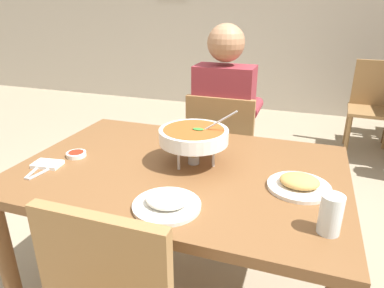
{
  "coord_description": "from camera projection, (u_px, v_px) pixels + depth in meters",
  "views": [
    {
      "loc": [
        0.49,
        -1.26,
        1.41
      ],
      "look_at": [
        0.0,
        0.15,
        0.8
      ],
      "focal_mm": 32.26,
      "sensor_mm": 36.0,
      "label": 1
    }
  ],
  "objects": [
    {
      "name": "curry_bowl",
      "position": [
        194.0,
        136.0,
        1.49
      ],
      "size": [
        0.33,
        0.3,
        0.26
      ],
      "color": "silver",
      "rests_on": "dining_table_main"
    },
    {
      "name": "appetizer_plate",
      "position": [
        299.0,
        184.0,
        1.32
      ],
      "size": [
        0.24,
        0.24,
        0.06
      ],
      "color": "white",
      "rests_on": "dining_table_main"
    },
    {
      "name": "napkin_folded",
      "position": [
        47.0,
        164.0,
        1.51
      ],
      "size": [
        0.13,
        0.1,
        0.02
      ],
      "primitive_type": "cube",
      "rotation": [
        0.0,
        0.0,
        0.13
      ],
      "color": "white",
      "rests_on": "dining_table_main"
    },
    {
      "name": "chair_diner_main",
      "position": [
        222.0,
        152.0,
        2.26
      ],
      "size": [
        0.44,
        0.44,
        0.9
      ],
      "color": "olive",
      "rests_on": "ground_plane"
    },
    {
      "name": "chair_bg_right",
      "position": [
        373.0,
        102.0,
        3.42
      ],
      "size": [
        0.47,
        0.47,
        0.9
      ],
      "color": "olive",
      "rests_on": "ground_plane"
    },
    {
      "name": "drink_glass",
      "position": [
        330.0,
        216.0,
        1.05
      ],
      "size": [
        0.07,
        0.07,
        0.13
      ],
      "color": "silver",
      "rests_on": "dining_table_main"
    },
    {
      "name": "rice_plate",
      "position": [
        167.0,
        202.0,
        1.19
      ],
      "size": [
        0.24,
        0.24,
        0.06
      ],
      "color": "white",
      "rests_on": "dining_table_main"
    },
    {
      "name": "dining_table_main",
      "position": [
        181.0,
        187.0,
        1.54
      ],
      "size": [
        1.39,
        0.96,
        0.75
      ],
      "color": "brown",
      "rests_on": "ground_plane"
    },
    {
      "name": "fork_utensil",
      "position": [
        36.0,
        169.0,
        1.47
      ],
      "size": [
        0.05,
        0.17,
        0.01
      ],
      "primitive_type": "cube",
      "rotation": [
        0.0,
        0.0,
        0.26
      ],
      "color": "silver",
      "rests_on": "dining_table_main"
    },
    {
      "name": "sauce_dish",
      "position": [
        76.0,
        154.0,
        1.6
      ],
      "size": [
        0.09,
        0.09,
        0.02
      ],
      "color": "white",
      "rests_on": "dining_table_main"
    },
    {
      "name": "diner_main",
      "position": [
        225.0,
        116.0,
        2.2
      ],
      "size": [
        0.4,
        0.45,
        1.31
      ],
      "color": "#2D2D38",
      "rests_on": "ground_plane"
    },
    {
      "name": "spoon_utensil",
      "position": [
        45.0,
        171.0,
        1.46
      ],
      "size": [
        0.04,
        0.17,
        0.01
      ],
      "primitive_type": "cube",
      "rotation": [
        0.0,
        0.0,
        -0.14
      ],
      "color": "silver",
      "rests_on": "dining_table_main"
    }
  ]
}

